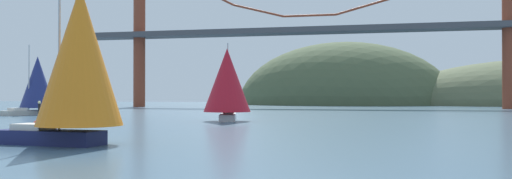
% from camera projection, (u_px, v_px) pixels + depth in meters
% --- Properties ---
extents(ground_plane, '(360.00, 360.00, 0.00)m').
position_uv_depth(ground_plane, '(36.00, 160.00, 23.09)').
color(ground_plane, '#426075').
extents(headland_center, '(62.80, 44.00, 36.77)m').
position_uv_depth(headland_center, '(344.00, 104.00, 153.40)').
color(headland_center, '#4C5B3D').
rests_on(headland_center, ground_plane).
extents(suspension_bridge, '(117.93, 6.00, 38.96)m').
position_uv_depth(suspension_bridge, '(309.00, 26.00, 115.77)').
color(suspension_bridge, brown).
rests_on(suspension_bridge, ground_plane).
extents(sailboat_crimson_sail, '(6.16, 8.68, 8.65)m').
position_uv_depth(sailboat_crimson_sail, '(227.00, 82.00, 56.61)').
color(sailboat_crimson_sail, white).
rests_on(sailboat_crimson_sail, ground_plane).
extents(sailboat_orange_sail, '(7.99, 5.23, 9.60)m').
position_uv_depth(sailboat_orange_sail, '(78.00, 61.00, 29.76)').
color(sailboat_orange_sail, '#191E4C').
rests_on(sailboat_orange_sail, ground_plane).
extents(sailboat_navy_sail, '(5.88, 8.49, 10.00)m').
position_uv_depth(sailboat_navy_sail, '(37.00, 84.00, 75.35)').
color(sailboat_navy_sail, '#B7B2A8').
rests_on(sailboat_navy_sail, ground_plane).
extents(channel_buoy, '(1.10, 1.10, 2.64)m').
position_uv_depth(channel_buoy, '(39.00, 125.00, 42.82)').
color(channel_buoy, red).
rests_on(channel_buoy, ground_plane).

